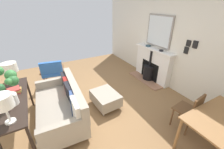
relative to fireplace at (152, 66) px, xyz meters
The scene contains 16 objects.
ground_plane 2.33m from the fireplace, ahead, with size 4.92×6.27×0.01m, color olive.
wall_left 1.03m from the fireplace, 126.31° to the left, with size 0.12×6.27×2.88m, color silver.
fireplace is the anchor object (origin of this frame).
mirror_over_mantel 1.10m from the fireplace, behind, with size 0.04×0.93×0.90m.
mantel_bowl_near 0.67m from the fireplace, 92.56° to the right, with size 0.16×0.16×0.04m.
mantel_bowl_far 0.67m from the fireplace, 92.51° to the left, with size 0.13×0.13×0.04m.
sofa 2.96m from the fireplace, ahead, with size 0.96×1.78×0.81m.
ottoman 2.02m from the fireplace, 15.32° to the left, with size 0.59×0.74×0.36m.
armchair_accent 3.11m from the fireplace, 22.20° to the right, with size 0.76×0.68×0.82m.
console_table 3.74m from the fireplace, ahead, with size 0.43×1.65×0.78m.
table_lamp_near_end 3.77m from the fireplace, ahead, with size 0.28×0.28×0.46m.
table_lamp_far_end 3.92m from the fireplace, 16.00° to the left, with size 0.26×0.26×0.46m.
potted_plant 3.85m from the fireplace, ahead, with size 0.49×0.57×0.63m.
book_stack 3.74m from the fireplace, ahead, with size 0.26×0.23×0.08m.
dining_chair_near_fireplace 2.14m from the fireplace, 66.98° to the left, with size 0.45×0.45×0.84m.
photo_gallery_row 1.39m from the fireplace, 96.43° to the left, with size 0.02×0.30×0.36m.
Camera 1 is at (0.89, 2.82, 2.32)m, focal length 22.81 mm.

